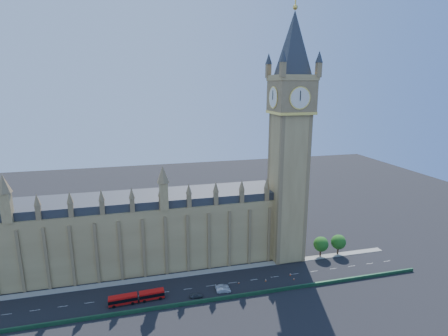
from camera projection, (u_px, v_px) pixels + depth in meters
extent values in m
plane|color=black|center=(199.00, 287.00, 121.14)|extent=(400.00, 400.00, 0.00)
cube|color=#9A7C4A|center=(124.00, 236.00, 133.06)|extent=(120.00, 20.00, 25.00)
cube|color=#2D3035|center=(121.00, 201.00, 129.83)|extent=(120.00, 18.00, 3.00)
cube|color=#9A7C4A|center=(287.00, 188.00, 136.70)|extent=(12.00, 12.00, 58.00)
cube|color=olive|center=(291.00, 97.00, 128.62)|extent=(14.00, 14.00, 12.00)
cylinder|color=silver|center=(300.00, 98.00, 121.88)|extent=(7.20, 0.30, 7.20)
cube|color=#9A7C4A|center=(292.00, 78.00, 127.01)|extent=(14.50, 14.50, 2.00)
pyramid|color=#2D3035|center=(295.00, 10.00, 121.70)|extent=(20.59, 20.59, 22.00)
sphere|color=#F2C64C|center=(295.00, 7.00, 121.51)|extent=(1.80, 1.80, 1.80)
cube|color=#1E4C2D|center=(204.00, 301.00, 112.51)|extent=(160.00, 0.60, 1.20)
cube|color=gray|center=(195.00, 273.00, 130.08)|extent=(160.00, 3.00, 0.16)
cylinder|color=#382619|center=(320.00, 252.00, 142.49)|extent=(0.70, 0.70, 4.00)
sphere|color=#1E4E14|center=(321.00, 244.00, 141.68)|extent=(6.00, 6.00, 6.00)
sphere|color=#1E4E14|center=(322.00, 242.00, 142.02)|extent=(4.38, 4.38, 4.38)
cylinder|color=#382619|center=(338.00, 250.00, 144.39)|extent=(0.70, 0.70, 4.00)
sphere|color=#1E4E14|center=(338.00, 242.00, 143.59)|extent=(6.00, 6.00, 6.00)
sphere|color=#1E4E14|center=(340.00, 240.00, 143.92)|extent=(4.38, 4.38, 4.38)
cube|color=red|center=(123.00, 300.00, 111.43)|extent=(9.09, 3.00, 2.99)
cube|color=red|center=(152.00, 295.00, 114.08)|extent=(8.10, 2.95, 2.99)
cube|color=black|center=(123.00, 299.00, 111.35)|extent=(9.15, 3.06, 1.14)
cube|color=black|center=(152.00, 294.00, 114.00)|extent=(8.15, 3.00, 1.14)
cylinder|color=black|center=(137.00, 298.00, 112.72)|extent=(0.93, 2.43, 2.39)
cylinder|color=black|center=(114.00, 307.00, 109.67)|extent=(1.01, 0.36, 1.00)
cylinder|color=black|center=(114.00, 302.00, 111.98)|extent=(1.01, 0.36, 1.00)
cylinder|color=black|center=(133.00, 303.00, 111.34)|extent=(1.01, 0.36, 1.00)
cylinder|color=black|center=(132.00, 299.00, 113.66)|extent=(1.01, 0.36, 1.00)
cylinder|color=black|center=(144.00, 301.00, 112.41)|extent=(1.01, 0.36, 1.00)
cylinder|color=black|center=(144.00, 297.00, 114.72)|extent=(1.01, 0.36, 1.00)
cylinder|color=black|center=(160.00, 299.00, 113.90)|extent=(1.01, 0.36, 1.00)
cylinder|color=black|center=(159.00, 294.00, 116.21)|extent=(1.01, 0.36, 1.00)
imported|color=#414549|center=(196.00, 296.00, 115.20)|extent=(4.33, 2.15, 1.42)
imported|color=#B5B9BD|center=(224.00, 290.00, 118.03)|extent=(4.89, 2.11, 1.57)
imported|color=silver|center=(222.00, 286.00, 120.40)|extent=(4.86, 2.16, 1.39)
cube|color=black|center=(239.00, 283.00, 123.51)|extent=(0.48, 0.48, 0.04)
cone|color=#DB490B|center=(239.00, 283.00, 123.44)|extent=(0.53, 0.53, 0.67)
cylinder|color=white|center=(239.00, 282.00, 123.41)|extent=(0.33, 0.33, 0.11)
cube|color=black|center=(266.00, 281.00, 124.96)|extent=(0.53, 0.53, 0.04)
cone|color=#DE5B0B|center=(266.00, 280.00, 124.88)|extent=(0.58, 0.58, 0.74)
cylinder|color=white|center=(266.00, 280.00, 124.85)|extent=(0.36, 0.36, 0.13)
cube|color=black|center=(294.00, 280.00, 125.97)|extent=(0.46, 0.46, 0.04)
cone|color=#FF5C0D|center=(294.00, 279.00, 125.90)|extent=(0.51, 0.51, 0.63)
cylinder|color=white|center=(294.00, 279.00, 125.88)|extent=(0.31, 0.31, 0.11)
cube|color=black|center=(290.00, 275.00, 128.81)|extent=(0.48, 0.48, 0.05)
cone|color=#FF500D|center=(290.00, 274.00, 128.73)|extent=(0.53, 0.53, 0.79)
cylinder|color=white|center=(290.00, 274.00, 128.70)|extent=(0.38, 0.38, 0.14)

